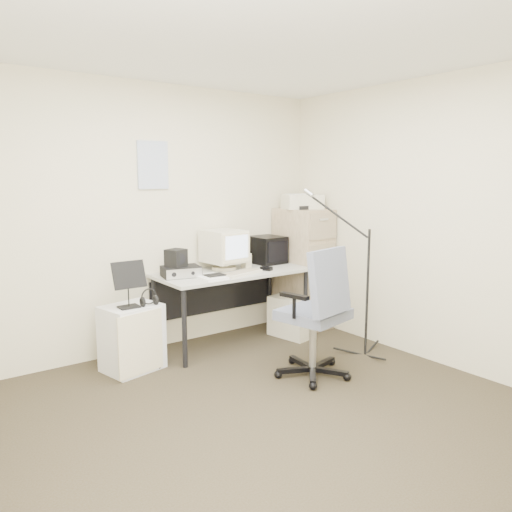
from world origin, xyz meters
TOP-DOWN VIEW (x-y plane):
  - floor at (0.00, 0.00)m, footprint 3.60×3.60m
  - ceiling at (0.00, 0.00)m, footprint 3.60×3.60m
  - wall_back at (0.00, 1.80)m, footprint 3.60×0.02m
  - wall_right at (1.80, 0.00)m, footprint 0.02×3.60m
  - wall_calendar at (-0.02, 1.79)m, footprint 0.30×0.02m
  - filing_cabinet at (1.58, 1.48)m, footprint 0.40×0.60m
  - printer at (1.58, 1.50)m, footprint 0.47×0.39m
  - desk at (0.63, 1.45)m, footprint 1.50×0.70m
  - crt_monitor at (0.62, 1.58)m, footprint 0.39×0.41m
  - crt_tv at (1.18, 1.61)m, footprint 0.33×0.34m
  - desk_speaker at (0.85, 1.52)m, footprint 0.08×0.08m
  - keyboard at (0.60, 1.25)m, footprint 0.47×0.27m
  - mouse at (0.92, 1.28)m, footprint 0.10×0.13m
  - radio_receiver at (0.09, 1.50)m, footprint 0.39×0.31m
  - radio_speaker at (0.05, 1.51)m, footprint 0.21×0.20m
  - papers at (0.28, 1.27)m, footprint 0.23×0.30m
  - pc_tower at (1.20, 1.25)m, footprint 0.27×0.47m
  - office_chair at (0.70, 0.36)m, footprint 0.75×0.75m
  - side_cart at (-0.46, 1.38)m, footprint 0.52×0.46m
  - music_stand at (-0.49, 1.32)m, footprint 0.30×0.20m
  - headphones at (-0.33, 1.28)m, footprint 0.19×0.19m
  - mic_stand at (1.44, 0.43)m, footprint 0.03×0.03m

SIDE VIEW (x-z plane):
  - floor at x=0.00m, z-range -0.01..0.00m
  - pc_tower at x=1.20m, z-range 0.00..0.41m
  - side_cart at x=-0.46m, z-range 0.00..0.57m
  - desk at x=0.63m, z-range 0.00..0.73m
  - office_chair at x=0.70m, z-range 0.00..1.10m
  - headphones at x=-0.33m, z-range 0.60..0.63m
  - filing_cabinet at x=1.58m, z-range 0.00..1.30m
  - papers at x=0.28m, z-range 0.73..0.75m
  - keyboard at x=0.60m, z-range 0.73..0.75m
  - mouse at x=0.92m, z-range 0.73..0.76m
  - music_stand at x=-0.49m, z-range 0.57..0.97m
  - mic_stand at x=1.44m, z-range 0.00..1.54m
  - radio_receiver at x=0.09m, z-range 0.73..0.83m
  - desk_speaker at x=0.85m, z-range 0.73..0.87m
  - crt_tv at x=1.18m, z-range 0.73..1.02m
  - radio_speaker at x=0.05m, z-range 0.83..0.99m
  - crt_monitor at x=0.62m, z-range 0.73..1.12m
  - wall_back at x=0.00m, z-range 0.00..2.50m
  - wall_right at x=1.80m, z-range 0.00..2.50m
  - printer at x=1.58m, z-range 1.30..1.46m
  - wall_calendar at x=-0.02m, z-range 1.53..1.97m
  - ceiling at x=0.00m, z-range 2.50..2.50m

